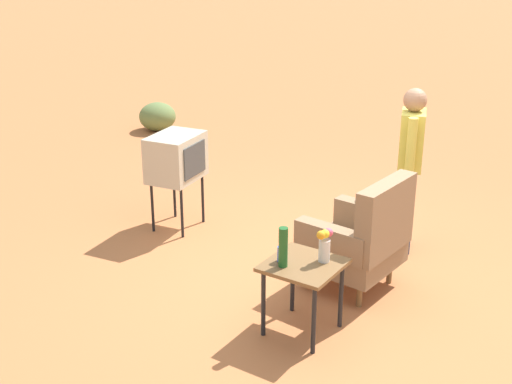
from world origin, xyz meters
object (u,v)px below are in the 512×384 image
(tv_on_stand, at_px, (176,158))
(flower_vase, at_px, (325,244))
(person_standing, at_px, (410,160))
(soda_can_blue, at_px, (281,254))
(armchair, at_px, (361,238))
(side_table, at_px, (303,273))
(bottle_wine_green, at_px, (283,247))

(tv_on_stand, distance_m, flower_vase, 2.44)
(person_standing, bearing_deg, tv_on_stand, -70.04)
(soda_can_blue, bearing_deg, flower_vase, 123.94)
(armchair, xyz_separation_m, flower_vase, (0.76, 0.03, 0.25))
(side_table, relative_size, flower_vase, 2.27)
(soda_can_blue, distance_m, flower_vase, 0.34)
(soda_can_blue, distance_m, bottle_wine_green, 0.13)
(person_standing, xyz_separation_m, soda_can_blue, (1.93, -0.26, -0.28))
(person_standing, height_order, soda_can_blue, person_standing)
(bottle_wine_green, bearing_deg, side_table, 139.87)
(armchair, distance_m, side_table, 0.88)
(soda_can_blue, xyz_separation_m, flower_vase, (-0.18, 0.27, 0.09))
(tv_on_stand, distance_m, soda_can_blue, 2.27)
(tv_on_stand, distance_m, person_standing, 2.39)
(side_table, bearing_deg, bottle_wine_green, -40.13)
(tv_on_stand, height_order, person_standing, person_standing)
(tv_on_stand, relative_size, person_standing, 0.63)
(tv_on_stand, bearing_deg, person_standing, 109.96)
(side_table, relative_size, soda_can_blue, 4.93)
(armchair, height_order, side_table, armchair)
(soda_can_blue, bearing_deg, side_table, 111.04)
(person_standing, xyz_separation_m, bottle_wine_green, (2.00, -0.21, -0.18))
(bottle_wine_green, height_order, flower_vase, bottle_wine_green)
(armchair, xyz_separation_m, tv_on_stand, (-0.18, -2.21, 0.28))
(side_table, distance_m, person_standing, 1.92)
(armchair, relative_size, person_standing, 0.65)
(armchair, bearing_deg, flower_vase, 2.59)
(person_standing, relative_size, bottle_wine_green, 5.12)
(side_table, xyz_separation_m, flower_vase, (-0.12, 0.11, 0.23))
(bottle_wine_green, distance_m, flower_vase, 0.33)
(tv_on_stand, xyz_separation_m, flower_vase, (0.93, 2.25, -0.03))
(bottle_wine_green, bearing_deg, flower_vase, 138.75)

